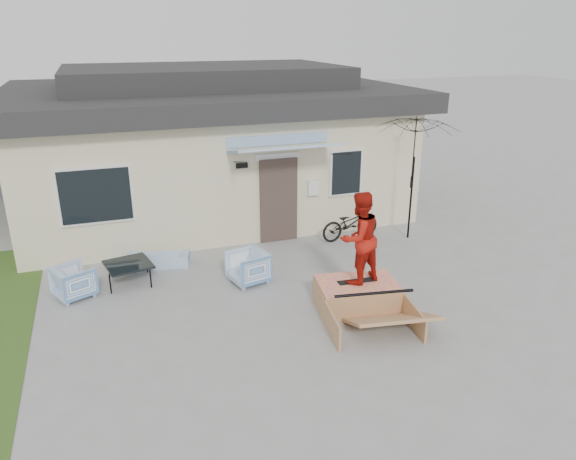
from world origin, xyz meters
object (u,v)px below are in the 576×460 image
object	(u,v)px
skater	(359,236)
skateboard	(357,281)
bicycle	(350,220)
loveseat	(158,254)
armchair_right	(248,266)
patio_umbrella	(413,171)
armchair_left	(73,280)
skate_ramp	(357,295)
coffee_table	(129,273)

from	to	relation	value
skater	skateboard	bearing A→B (deg)	180.00
bicycle	skateboard	distance (m)	3.53
loveseat	skater	distance (m)	4.76
armchair_right	patio_umbrella	distance (m)	4.88
armchair_left	skater	bearing A→B (deg)	-138.17
skate_ramp	skateboard	xyz separation A→B (m)	(0.01, 0.05, 0.27)
skate_ramp	skater	xyz separation A→B (m)	(0.01, 0.05, 1.17)
skate_ramp	skater	world-z (taller)	skater
armchair_left	skater	world-z (taller)	skater
patio_umbrella	loveseat	bearing A→B (deg)	176.65
armchair_right	coffee_table	distance (m)	2.49
coffee_table	skate_ramp	distance (m)	4.76
armchair_left	skateboard	bearing A→B (deg)	-138.17
loveseat	armchair_left	bearing A→B (deg)	44.75
loveseat	skate_ramp	bearing A→B (deg)	151.46
armchair_right	coffee_table	size ratio (longest dim) A/B	0.86
bicycle	skater	distance (m)	3.65
bicycle	skate_ramp	xyz separation A→B (m)	(-1.43, -3.28, -0.26)
skateboard	patio_umbrella	bearing A→B (deg)	48.94
loveseat	skateboard	bearing A→B (deg)	151.97
loveseat	skateboard	size ratio (longest dim) A/B	1.82
skater	bicycle	bearing A→B (deg)	-129.78
bicycle	skate_ramp	distance (m)	3.59
bicycle	patio_umbrella	distance (m)	1.94
armchair_left	skater	distance (m)	5.65
skateboard	loveseat	bearing A→B (deg)	141.03
loveseat	bicycle	distance (m)	4.78
armchair_right	skateboard	bearing A→B (deg)	31.82
loveseat	armchair_left	xyz separation A→B (m)	(-1.75, -0.99, 0.09)
armchair_left	patio_umbrella	distance (m)	8.10
coffee_table	bicycle	xyz separation A→B (m)	(5.46, 0.75, 0.29)
coffee_table	skater	distance (m)	4.89
loveseat	patio_umbrella	distance (m)	6.40
skateboard	skater	bearing A→B (deg)	0.00
bicycle	skater	world-z (taller)	skater
patio_umbrella	skate_ramp	xyz separation A→B (m)	(-2.86, -2.86, -1.50)
loveseat	skate_ramp	distance (m)	4.65
patio_umbrella	armchair_left	bearing A→B (deg)	-175.54
coffee_table	skateboard	distance (m)	4.75
armchair_right	skateboard	xyz separation A→B (m)	(1.69, -1.67, 0.14)
patio_umbrella	skater	world-z (taller)	skater
armchair_left	coffee_table	bearing A→B (deg)	-99.41
skateboard	skater	distance (m)	0.90
armchair_left	armchair_right	world-z (taller)	armchair_right
coffee_table	skater	size ratio (longest dim) A/B	0.51
loveseat	patio_umbrella	bearing A→B (deg)	-168.02
armchair_left	loveseat	bearing A→B (deg)	-85.57
armchair_left	skate_ramp	bearing A→B (deg)	-138.67
armchair_right	skate_ramp	size ratio (longest dim) A/B	0.38
bicycle	patio_umbrella	bearing A→B (deg)	-112.56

